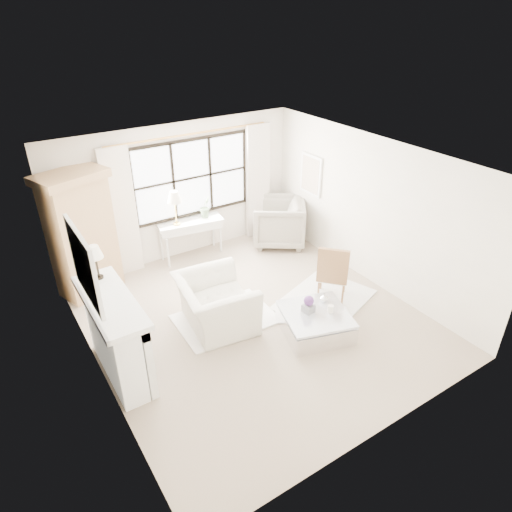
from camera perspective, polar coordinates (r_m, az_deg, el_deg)
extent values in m
plane|color=tan|center=(7.69, -0.19, -7.91)|extent=(5.50, 5.50, 0.00)
plane|color=white|center=(6.42, -0.24, 11.63)|extent=(5.50, 5.50, 0.00)
plane|color=white|center=(9.17, -9.65, 7.85)|extent=(5.00, 0.00, 5.00)
plane|color=white|center=(5.26, 16.58, -11.15)|extent=(5.00, 0.00, 5.00)
plane|color=white|center=(6.17, -20.21, -5.13)|extent=(0.00, 5.50, 5.50)
plane|color=white|center=(8.43, 14.28, 5.36)|extent=(0.00, 5.50, 5.50)
cube|color=white|center=(9.18, -8.01, 9.67)|extent=(2.40, 0.02, 1.50)
cylinder|color=#AB7A3B|center=(8.88, -8.23, 14.85)|extent=(3.30, 0.04, 0.04)
cube|color=silver|center=(8.77, -16.47, 5.17)|extent=(0.55, 0.10, 2.47)
cube|color=silver|center=(9.92, 0.24, 9.24)|extent=(0.55, 0.10, 2.47)
cube|color=white|center=(6.64, -17.33, -10.04)|extent=(0.34, 1.50, 1.18)
cube|color=#AFAFB6|center=(6.70, -15.86, -9.99)|extent=(0.03, 1.22, 0.97)
cube|color=black|center=(6.84, -15.54, -11.34)|extent=(0.06, 0.52, 0.50)
cube|color=white|center=(6.28, -17.83, -5.47)|extent=(0.58, 1.66, 0.08)
cube|color=silver|center=(5.92, -20.74, -1.13)|extent=(0.05, 1.15, 0.95)
cube|color=silver|center=(5.93, -20.46, -1.05)|extent=(0.02, 1.00, 0.80)
cube|color=white|center=(9.48, 6.89, 10.06)|extent=(0.04, 0.62, 0.82)
cube|color=beige|center=(9.47, 6.80, 10.04)|extent=(0.01, 0.52, 0.72)
cylinder|color=black|center=(6.75, -19.01, -2.51)|extent=(0.12, 0.12, 0.03)
cylinder|color=black|center=(6.66, -19.23, -1.30)|extent=(0.03, 0.03, 0.30)
cone|color=#FFF0D0|center=(6.55, -19.57, 0.50)|extent=(0.22, 0.22, 0.18)
cube|color=tan|center=(8.45, -20.88, 2.06)|extent=(1.14, 0.89, 2.10)
cube|color=tan|center=(8.03, -22.30, 9.16)|extent=(1.29, 1.02, 0.14)
cube|color=silver|center=(9.28, -8.21, 3.71)|extent=(1.29, 0.60, 0.14)
cube|color=silver|center=(9.24, -8.24, 4.22)|extent=(1.35, 0.65, 0.06)
cylinder|color=#B7933F|center=(9.11, -9.87, 4.00)|extent=(0.14, 0.14, 0.03)
cylinder|color=#B7933F|center=(9.01, -10.01, 5.40)|extent=(0.02, 0.02, 0.46)
cone|color=beige|center=(8.89, -10.18, 7.28)|extent=(0.28, 0.28, 0.22)
imported|color=#536B47|center=(9.28, -6.36, 6.14)|extent=(0.31, 0.29, 0.44)
cylinder|color=white|center=(8.31, -5.69, -4.76)|extent=(0.26, 0.26, 0.03)
cylinder|color=white|center=(8.18, -5.77, -3.40)|extent=(0.06, 0.06, 0.44)
cylinder|color=white|center=(8.05, -5.86, -1.96)|extent=(0.40, 0.40, 0.03)
cube|color=white|center=(7.69, -3.85, -7.82)|extent=(1.62, 1.17, 0.03)
cube|color=silver|center=(8.21, 8.57, -5.42)|extent=(1.96, 1.71, 0.03)
imported|color=silver|center=(7.37, -5.07, -5.91)|extent=(1.26, 1.40, 0.82)
imported|color=gray|center=(9.82, 2.84, 4.27)|extent=(1.49, 1.48, 0.99)
cube|color=white|center=(8.06, 9.57, -2.43)|extent=(0.66, 0.66, 0.07)
cube|color=olive|center=(7.70, 9.58, -1.29)|extent=(0.36, 0.39, 0.60)
cube|color=silver|center=(7.39, 7.38, -8.43)|extent=(1.25, 1.25, 0.32)
cube|color=silver|center=(7.27, 7.48, -7.18)|extent=(1.25, 1.25, 0.04)
cube|color=gray|center=(7.23, 6.55, -6.51)|extent=(0.19, 0.19, 0.12)
sphere|color=#572C6F|center=(7.15, 6.62, -5.59)|extent=(0.16, 0.16, 0.16)
cylinder|color=white|center=(7.27, 9.28, -6.53)|extent=(0.10, 0.10, 0.12)
imported|color=silver|center=(7.48, 8.50, -5.18)|extent=(0.16, 0.16, 0.14)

